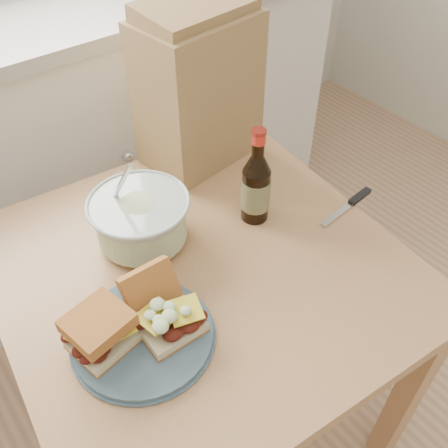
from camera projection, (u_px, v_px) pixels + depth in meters
cabinet_run at (5, 165)px, 1.67m from camera, size 2.50×0.64×0.94m
dining_table at (202, 294)px, 1.14m from camera, size 0.90×0.90×0.68m
plate at (143, 336)px, 0.93m from camera, size 0.26×0.26×0.02m
sandwich_left at (100, 331)px, 0.88m from camera, size 0.12×0.11×0.08m
sandwich_right at (163, 309)px, 0.92m from camera, size 0.11×0.15×0.09m
coleslaw_bowl at (141, 221)px, 1.08m from camera, size 0.22×0.22×0.22m
beer_bottle at (256, 187)px, 1.11m from camera, size 0.07×0.07×0.24m
knife at (354, 201)px, 1.21m from camera, size 0.18×0.03×0.01m
paper_bag at (199, 92)px, 1.23m from camera, size 0.30×0.22×0.37m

